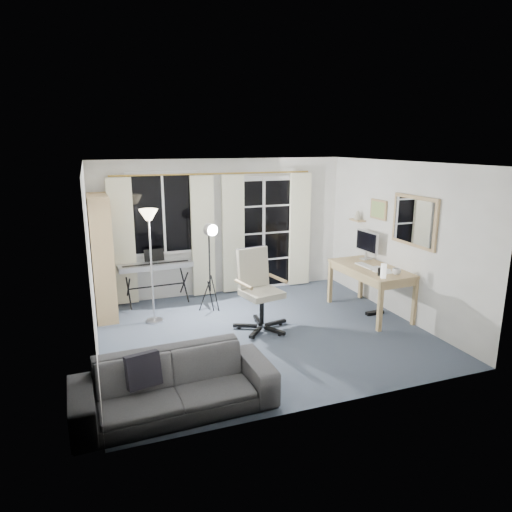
{
  "coord_description": "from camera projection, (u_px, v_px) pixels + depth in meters",
  "views": [
    {
      "loc": [
        -2.19,
        -5.72,
        2.65
      ],
      "look_at": [
        0.02,
        0.35,
        1.05
      ],
      "focal_mm": 32.0,
      "sensor_mm": 36.0,
      "label": 1
    }
  ],
  "objects": [
    {
      "name": "studio_light",
      "position": [
        210.0,
        240.0,
        7.12
      ],
      "size": [
        0.33,
        0.34,
        1.47
      ],
      "rotation": [
        0.0,
        0.0,
        0.37
      ],
      "color": "black",
      "rests_on": "floor"
    },
    {
      "name": "french_door",
      "position": [
        263.0,
        234.0,
        8.39
      ],
      "size": [
        1.32,
        0.09,
        2.11
      ],
      "color": "white",
      "rests_on": "floor"
    },
    {
      "name": "framed_print",
      "position": [
        379.0,
        210.0,
        7.44
      ],
      "size": [
        0.03,
        0.42,
        0.32
      ],
      "color": "#A58157",
      "rests_on": "floor"
    },
    {
      "name": "office_chair",
      "position": [
        257.0,
        282.0,
        6.63
      ],
      "size": [
        0.81,
        0.8,
        1.18
      ],
      "rotation": [
        0.0,
        0.0,
        0.2
      ],
      "color": "black",
      "rests_on": "floor"
    },
    {
      "name": "wall_mirror",
      "position": [
        414.0,
        221.0,
        6.63
      ],
      "size": [
        0.04,
        0.94,
        0.74
      ],
      "color": "#A58157",
      "rests_on": "floor"
    },
    {
      "name": "wall_shelf",
      "position": [
        358.0,
        217.0,
        7.92
      ],
      "size": [
        0.16,
        0.3,
        0.18
      ],
      "color": "#A58157",
      "rests_on": "floor"
    },
    {
      "name": "monitor",
      "position": [
        367.0,
        242.0,
        7.57
      ],
      "size": [
        0.19,
        0.55,
        0.48
      ],
      "rotation": [
        0.0,
        0.0,
        0.05
      ],
      "color": "silver",
      "rests_on": "desk"
    },
    {
      "name": "curtains",
      "position": [
        218.0,
        235.0,
        7.99
      ],
      "size": [
        3.6,
        0.07,
        2.13
      ],
      "color": "gold",
      "rests_on": "floor"
    },
    {
      "name": "mug",
      "position": [
        397.0,
        271.0,
        6.73
      ],
      "size": [
        0.13,
        0.1,
        0.13
      ],
      "primitive_type": "imported",
      "rotation": [
        0.0,
        0.0,
        0.05
      ],
      "color": "silver",
      "rests_on": "desk"
    },
    {
      "name": "desk_clutter",
      "position": [
        376.0,
        281.0,
        6.97
      ],
      "size": [
        0.43,
        0.88,
        0.97
      ],
      "rotation": [
        0.0,
        0.0,
        0.05
      ],
      "color": "white",
      "rests_on": "desk"
    },
    {
      "name": "floor",
      "position": [
        263.0,
        333.0,
        6.59
      ],
      "size": [
        4.5,
        4.0,
        0.02
      ],
      "primitive_type": "cube",
      "color": "#3C4758",
      "rests_on": "ground"
    },
    {
      "name": "bookshelf",
      "position": [
        100.0,
        261.0,
        6.99
      ],
      "size": [
        0.32,
        0.89,
        1.91
      ],
      "rotation": [
        0.0,
        0.0,
        0.02
      ],
      "color": "#A58157",
      "rests_on": "floor"
    },
    {
      "name": "torchiere_lamp",
      "position": [
        149.0,
        232.0,
        6.64
      ],
      "size": [
        0.3,
        0.3,
        1.73
      ],
      "rotation": [
        0.0,
        0.0,
        -0.11
      ],
      "color": "#B2B2B7",
      "rests_on": "floor"
    },
    {
      "name": "desk",
      "position": [
        371.0,
        273.0,
        7.19
      ],
      "size": [
        0.78,
        1.46,
        0.76
      ],
      "rotation": [
        0.0,
        0.0,
        0.05
      ],
      "color": "tan",
      "rests_on": "floor"
    },
    {
      "name": "keyboard_piano",
      "position": [
        156.0,
        267.0,
        7.56
      ],
      "size": [
        1.23,
        0.63,
        0.88
      ],
      "rotation": [
        0.0,
        0.0,
        0.05
      ],
      "color": "black",
      "rests_on": "floor"
    },
    {
      "name": "sofa",
      "position": [
        174.0,
        375.0,
        4.57
      ],
      "size": [
        2.02,
        0.66,
        0.78
      ],
      "rotation": [
        0.0,
        0.0,
        0.04
      ],
      "color": "#2F2E31",
      "rests_on": "floor"
    },
    {
      "name": "window",
      "position": [
        163.0,
        214.0,
        7.68
      ],
      "size": [
        1.2,
        0.08,
        1.4
      ],
      "color": "white",
      "rests_on": "floor"
    }
  ]
}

